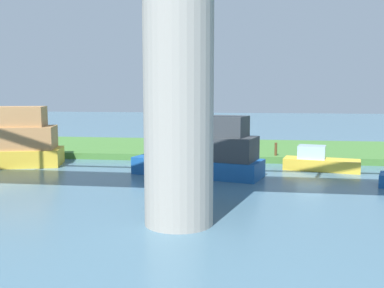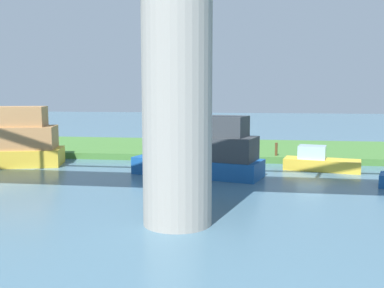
% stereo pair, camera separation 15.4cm
% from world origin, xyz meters
% --- Properties ---
extents(ground_plane, '(160.00, 160.00, 0.00)m').
position_xyz_m(ground_plane, '(0.00, 0.00, 0.00)').
color(ground_plane, '#476B7F').
extents(grassy_bank, '(80.00, 12.00, 0.50)m').
position_xyz_m(grassy_bank, '(0.00, -6.00, 0.25)').
color(grassy_bank, '#427533').
rests_on(grassy_bank, ground).
extents(bridge_pylon, '(2.81, 2.81, 10.78)m').
position_xyz_m(bridge_pylon, '(-0.28, 15.75, 5.39)').
color(bridge_pylon, '#9E998E').
rests_on(bridge_pylon, ground).
extents(person_on_bank, '(0.48, 0.48, 1.39)m').
position_xyz_m(person_on_bank, '(1.28, -2.93, 1.20)').
color(person_on_bank, '#2D334C').
rests_on(person_on_bank, grassy_bank).
extents(mooring_post, '(0.20, 0.20, 1.00)m').
position_xyz_m(mooring_post, '(-5.01, -0.87, 1.00)').
color(mooring_post, brown).
rests_on(mooring_post, grassy_bank).
extents(motorboat_white, '(9.79, 5.51, 4.75)m').
position_xyz_m(motorboat_white, '(15.05, 3.83, 1.76)').
color(motorboat_white, gold).
rests_on(motorboat_white, ground).
extents(motorboat_red, '(8.78, 4.83, 4.26)m').
position_xyz_m(motorboat_red, '(0.03, 5.32, 1.58)').
color(motorboat_red, '#195199').
rests_on(motorboat_red, ground).
extents(houseboat_blue, '(5.33, 2.84, 1.69)m').
position_xyz_m(houseboat_blue, '(-7.81, 2.29, 0.60)').
color(houseboat_blue, gold).
rests_on(houseboat_blue, ground).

